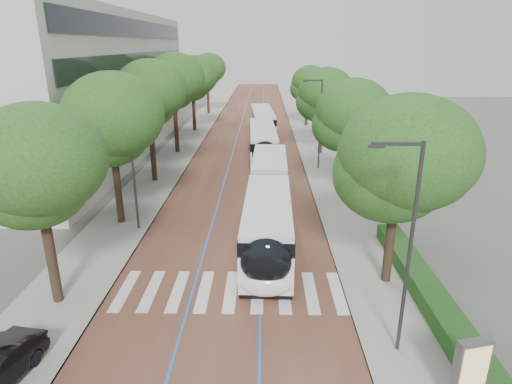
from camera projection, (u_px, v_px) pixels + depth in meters
ground at (225, 304)px, 19.16m from camera, size 160.00×160.00×0.00m
road at (251, 131)px, 56.94m from camera, size 11.00×140.00×0.02m
sidewalk_left at (195, 131)px, 57.05m from camera, size 4.00×140.00×0.12m
sidewalk_right at (307, 131)px, 56.79m from camera, size 4.00×140.00×0.12m
kerb_left at (209, 131)px, 57.02m from camera, size 0.20×140.00×0.14m
kerb_right at (293, 131)px, 56.83m from camera, size 0.20×140.00×0.14m
zebra_crossing at (231, 291)px, 20.10m from camera, size 10.55×3.60×0.01m
lane_line_left at (239, 131)px, 56.96m from camera, size 0.12×126.00×0.01m
lane_line_right at (263, 131)px, 56.91m from camera, size 0.12×126.00×0.01m
office_building at (57, 85)px, 43.64m from camera, size 18.11×40.00×14.00m
hedge at (430, 296)px, 18.84m from camera, size 1.20×14.00×0.80m
streetlight_near at (406, 235)px, 14.64m from camera, size 1.82×0.20×8.00m
streetlight_far at (319, 117)px, 38.25m from camera, size 1.82×0.20×8.00m
lamp_post_left at (133, 166)px, 25.47m from camera, size 0.14×0.14×8.00m
trees_left at (168, 92)px, 41.09m from camera, size 5.98×60.44×9.70m
trees_right at (336, 110)px, 35.33m from camera, size 6.04×47.50×8.52m
lead_bus at (269, 202)px, 26.78m from camera, size 2.96×18.45×3.20m
bus_queued_0 at (263, 144)px, 42.24m from camera, size 2.95×12.48×3.20m
bus_queued_1 at (263, 123)px, 53.74m from camera, size 3.32×12.53×3.20m
ad_panel at (470, 371)px, 13.35m from camera, size 1.18×0.57×2.37m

